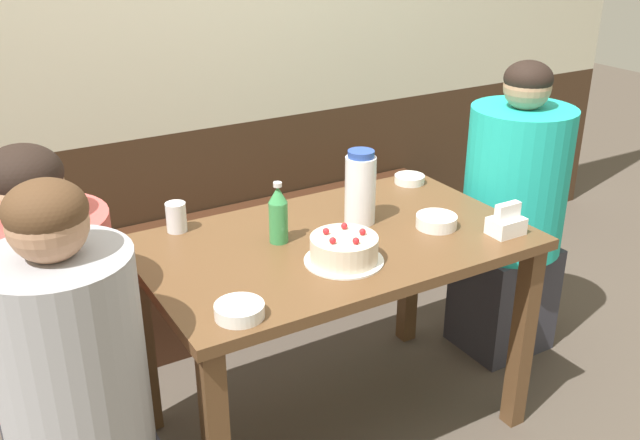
{
  "coord_description": "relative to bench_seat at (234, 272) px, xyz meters",
  "views": [
    {
      "loc": [
        -1.07,
        -1.73,
        1.69
      ],
      "look_at": [
        -0.02,
        0.05,
        0.78
      ],
      "focal_mm": 40.0,
      "sensor_mm": 36.0,
      "label": 1
    }
  ],
  "objects": [
    {
      "name": "soju_bottle",
      "position": [
        -0.16,
        -0.76,
        0.59
      ],
      "size": [
        0.06,
        0.06,
        0.2
      ],
      "color": "#388E4C",
      "rests_on": "dining_table"
    },
    {
      "name": "bowl_soup_white",
      "position": [
        0.5,
        -0.55,
        0.51
      ],
      "size": [
        0.11,
        0.11,
        0.03
      ],
      "color": "white",
      "rests_on": "dining_table"
    },
    {
      "name": "bench_seat",
      "position": [
        0.0,
        0.0,
        0.0
      ],
      "size": [
        2.1,
        0.38,
        0.46
      ],
      "color": "#381E11",
      "rests_on": "ground_plane"
    },
    {
      "name": "person_pale_blue_shirt",
      "position": [
        -0.87,
        -0.77,
        0.35
      ],
      "size": [
        0.39,
        0.39,
        1.16
      ],
      "color": "#33333D",
      "rests_on": "ground_plane"
    },
    {
      "name": "dining_table",
      "position": [
        0.0,
        -0.83,
        0.39
      ],
      "size": [
        1.21,
        0.73,
        0.73
      ],
      "color": "brown",
      "rests_on": "ground_plane"
    },
    {
      "name": "ground_plane",
      "position": [
        0.0,
        -0.83,
        -0.23
      ],
      "size": [
        12.0,
        12.0,
        0.0
      ],
      "primitive_type": "plane",
      "color": "#4C4238"
    },
    {
      "name": "person_teal_shirt",
      "position": [
        -0.87,
        -1.05,
        0.33
      ],
      "size": [
        0.35,
        0.35,
        1.16
      ],
      "color": "#33333D",
      "rests_on": "ground_plane"
    },
    {
      "name": "bowl_side_dish",
      "position": [
        -0.45,
        -1.11,
        0.52
      ],
      "size": [
        0.13,
        0.13,
        0.04
      ],
      "color": "white",
      "rests_on": "dining_table"
    },
    {
      "name": "birthday_cake",
      "position": [
        -0.06,
        -0.98,
        0.54
      ],
      "size": [
        0.24,
        0.24,
        0.1
      ],
      "color": "white",
      "rests_on": "dining_table"
    },
    {
      "name": "water_pitcher",
      "position": [
        0.14,
        -0.76,
        0.62
      ],
      "size": [
        0.1,
        0.1,
        0.25
      ],
      "color": "white",
      "rests_on": "dining_table"
    },
    {
      "name": "napkin_holder",
      "position": [
        0.49,
        -1.08,
        0.54
      ],
      "size": [
        0.11,
        0.08,
        0.11
      ],
      "color": "white",
      "rests_on": "dining_table"
    },
    {
      "name": "back_wall",
      "position": [
        0.0,
        0.22,
        1.02
      ],
      "size": [
        4.8,
        0.04,
        2.5
      ],
      "color": "#3D2819",
      "rests_on": "ground_plane"
    },
    {
      "name": "glass_water_tall",
      "position": [
        -0.41,
        -0.52,
        0.55
      ],
      "size": [
        0.07,
        0.07,
        0.1
      ],
      "color": "silver",
      "rests_on": "dining_table"
    },
    {
      "name": "bowl_rice_small",
      "position": [
        0.33,
        -0.92,
        0.52
      ],
      "size": [
        0.13,
        0.13,
        0.04
      ],
      "color": "white",
      "rests_on": "dining_table"
    },
    {
      "name": "person_grey_tee",
      "position": [
        0.87,
        -0.75,
        0.36
      ],
      "size": [
        0.39,
        0.39,
        1.19
      ],
      "rotation": [
        0.0,
        0.0,
        3.14
      ],
      "color": "#33333D",
      "rests_on": "ground_plane"
    }
  ]
}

